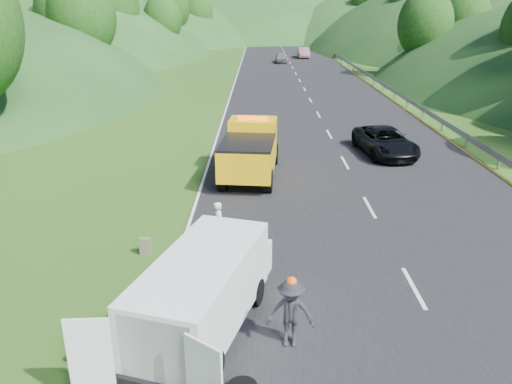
{
  "coord_description": "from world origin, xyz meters",
  "views": [
    {
      "loc": [
        -1.36,
        -14.21,
        7.42
      ],
      "look_at": [
        -1.46,
        2.25,
        1.3
      ],
      "focal_mm": 35.0,
      "sensor_mm": 36.0,
      "label": 1
    }
  ],
  "objects_px": {
    "worker": "(290,345)",
    "woman": "(220,245)",
    "child": "(220,267)",
    "suitcase": "(145,246)",
    "white_van": "(205,289)",
    "tow_truck": "(251,150)",
    "passing_suv": "(384,154)"
  },
  "relations": [
    {
      "from": "woman",
      "to": "suitcase",
      "type": "bearing_deg",
      "value": 91.45
    },
    {
      "from": "worker",
      "to": "suitcase",
      "type": "height_order",
      "value": "worker"
    },
    {
      "from": "tow_truck",
      "to": "worker",
      "type": "relative_size",
      "value": 3.64
    },
    {
      "from": "tow_truck",
      "to": "worker",
      "type": "xyz_separation_m",
      "value": [
        1.11,
        -12.46,
        -1.27
      ]
    },
    {
      "from": "child",
      "to": "passing_suv",
      "type": "relative_size",
      "value": 0.22
    },
    {
      "from": "worker",
      "to": "passing_suv",
      "type": "bearing_deg",
      "value": 74.72
    },
    {
      "from": "white_van",
      "to": "woman",
      "type": "distance_m",
      "value": 4.77
    },
    {
      "from": "woman",
      "to": "tow_truck",
      "type": "bearing_deg",
      "value": -20.93
    },
    {
      "from": "woman",
      "to": "child",
      "type": "height_order",
      "value": "woman"
    },
    {
      "from": "woman",
      "to": "child",
      "type": "xyz_separation_m",
      "value": [
        0.13,
        -1.49,
        0.0
      ]
    },
    {
      "from": "white_van",
      "to": "passing_suv",
      "type": "height_order",
      "value": "white_van"
    },
    {
      "from": "worker",
      "to": "child",
      "type": "bearing_deg",
      "value": 122.18
    },
    {
      "from": "child",
      "to": "suitcase",
      "type": "xyz_separation_m",
      "value": [
        -2.45,
        0.86,
        0.28
      ]
    },
    {
      "from": "worker",
      "to": "tow_truck",
      "type": "bearing_deg",
      "value": 100.2
    },
    {
      "from": "worker",
      "to": "passing_suv",
      "type": "xyz_separation_m",
      "value": [
        5.98,
        16.1,
        0.0
      ]
    },
    {
      "from": "white_van",
      "to": "suitcase",
      "type": "bearing_deg",
      "value": 136.93
    },
    {
      "from": "white_van",
      "to": "woman",
      "type": "xyz_separation_m",
      "value": [
        -0.01,
        4.62,
        -1.17
      ]
    },
    {
      "from": "woman",
      "to": "child",
      "type": "distance_m",
      "value": 1.5
    },
    {
      "from": "woman",
      "to": "worker",
      "type": "xyz_separation_m",
      "value": [
        2.02,
        -5.18,
        0.0
      ]
    },
    {
      "from": "tow_truck",
      "to": "passing_suv",
      "type": "distance_m",
      "value": 8.07
    },
    {
      "from": "woman",
      "to": "passing_suv",
      "type": "xyz_separation_m",
      "value": [
        8.0,
        10.92,
        0.0
      ]
    },
    {
      "from": "tow_truck",
      "to": "child",
      "type": "xyz_separation_m",
      "value": [
        -0.78,
        -8.77,
        -1.27
      ]
    },
    {
      "from": "child",
      "to": "suitcase",
      "type": "height_order",
      "value": "suitcase"
    },
    {
      "from": "tow_truck",
      "to": "passing_suv",
      "type": "xyz_separation_m",
      "value": [
        7.09,
        3.64,
        -1.27
      ]
    },
    {
      "from": "tow_truck",
      "to": "passing_suv",
      "type": "bearing_deg",
      "value": 32.37
    },
    {
      "from": "white_van",
      "to": "passing_suv",
      "type": "distance_m",
      "value": 17.51
    },
    {
      "from": "worker",
      "to": "woman",
      "type": "bearing_deg",
      "value": 116.4
    },
    {
      "from": "white_van",
      "to": "woman",
      "type": "height_order",
      "value": "white_van"
    },
    {
      "from": "tow_truck",
      "to": "worker",
      "type": "bearing_deg",
      "value": -79.67
    },
    {
      "from": "child",
      "to": "passing_suv",
      "type": "xyz_separation_m",
      "value": [
        7.87,
        12.41,
        0.0
      ]
    },
    {
      "from": "tow_truck",
      "to": "woman",
      "type": "xyz_separation_m",
      "value": [
        -0.91,
        -7.28,
        -1.27
      ]
    },
    {
      "from": "tow_truck",
      "to": "woman",
      "type": "height_order",
      "value": "tow_truck"
    }
  ]
}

